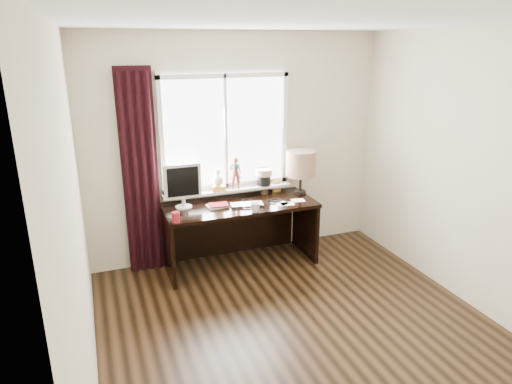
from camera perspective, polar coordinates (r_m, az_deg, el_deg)
name	(u,v)px	position (r m, az deg, el deg)	size (l,w,h in m)	color
floor	(312,344)	(4.17, 7.06, -18.34)	(3.50, 4.00, 0.00)	#392413
ceiling	(327,23)	(3.35, 8.89, 20.18)	(3.50, 4.00, 0.00)	white
wall_back	(237,148)	(5.32, -2.35, 5.51)	(3.50, 2.60, 0.00)	beige
wall_left	(77,234)	(3.16, -21.44, -4.92)	(4.00, 2.60, 0.00)	beige
wall_right	(492,179)	(4.62, 27.38, 1.44)	(4.00, 2.60, 0.00)	beige
laptop	(247,205)	(5.04, -1.13, -1.59)	(0.36, 0.23, 0.03)	silver
mug	(255,207)	(4.85, -0.10, -1.87)	(0.11, 0.10, 0.11)	white
red_cup	(176,217)	(4.65, -10.00, -3.12)	(0.08, 0.08, 0.11)	maroon
window	(227,149)	(5.23, -3.70, 5.34)	(1.52, 0.21, 1.40)	white
curtain	(140,175)	(5.05, -14.26, 2.08)	(0.38, 0.09, 2.25)	black
desk	(237,221)	(5.28, -2.33, -3.62)	(1.70, 0.70, 0.75)	black
monitor	(183,183)	(4.96, -9.15, 1.08)	(0.40, 0.18, 0.49)	beige
notebook_stack	(218,206)	(5.02, -4.79, -1.70)	(0.24, 0.18, 0.03)	beige
brush_holder	(264,189)	(5.43, 1.02, 0.44)	(0.09, 0.09, 0.25)	black
icon_frame	(277,186)	(5.50, 2.60, 0.70)	(0.10, 0.03, 0.13)	gold
table_lamp	(301,164)	(5.38, 5.64, 3.53)	(0.35, 0.35, 0.52)	black
loose_papers	(289,203)	(5.15, 4.18, -1.33)	(0.38, 0.19, 0.00)	white
desk_cables	(266,201)	(5.17, 1.26, -1.17)	(0.44, 0.32, 0.01)	black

